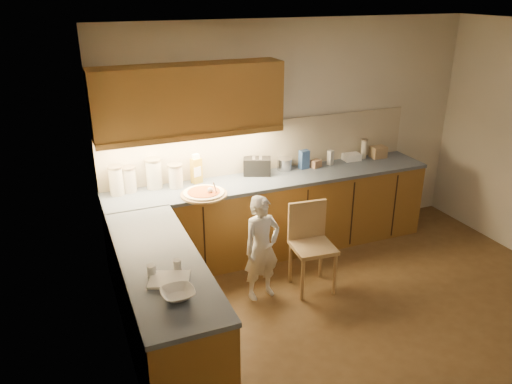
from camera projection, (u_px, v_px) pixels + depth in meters
room at (405, 153)px, 3.99m from camera, size 4.54×4.50×2.62m
l_counter at (243, 240)px, 5.20m from camera, size 3.77×2.62×0.92m
backsplash at (264, 146)px, 5.74m from camera, size 3.75×0.02×0.58m
upper_cabinets at (189, 100)px, 5.04m from camera, size 1.95×0.36×0.73m
pizza_on_board at (204, 193)px, 5.11m from camera, size 0.48×0.48×0.19m
child at (262, 248)px, 4.87m from camera, size 0.43×0.32×1.08m
wooden_chair at (310, 240)px, 5.06m from camera, size 0.44×0.44×0.90m
mixing_bowl at (178, 294)px, 3.43m from camera, size 0.24×0.24×0.06m
canister_a at (116, 180)px, 5.09m from camera, size 0.15×0.15×0.31m
canister_b at (129, 179)px, 5.17m from camera, size 0.16×0.16×0.27m
canister_c at (154, 173)px, 5.25m from camera, size 0.17×0.17×0.33m
canister_d at (176, 176)px, 5.28m from camera, size 0.16×0.16×0.26m
oil_jug at (196, 170)px, 5.40m from camera, size 0.13×0.11×0.33m
toaster at (257, 166)px, 5.65m from camera, size 0.35×0.28×0.20m
steel_pot at (284, 164)px, 5.81m from camera, size 0.18×0.18×0.14m
blue_box at (304, 159)px, 5.84m from camera, size 0.12×0.09×0.22m
card_box_a at (316, 164)px, 5.90m from camera, size 0.15×0.13×0.09m
white_bottle at (330, 158)px, 5.97m from camera, size 0.07×0.07×0.18m
flat_pack at (352, 157)px, 6.14m from camera, size 0.21×0.16×0.08m
tall_jar at (364, 149)px, 6.18m from camera, size 0.08×0.08×0.24m
card_box_b at (378, 152)px, 6.23m from camera, size 0.18×0.14×0.14m
dough_cloth at (169, 280)px, 3.63m from camera, size 0.35×0.32×0.02m
spice_jar_a at (151, 270)px, 3.69m from camera, size 0.08×0.08×0.09m
spice_jar_b at (177, 265)px, 3.77m from camera, size 0.07×0.07×0.08m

